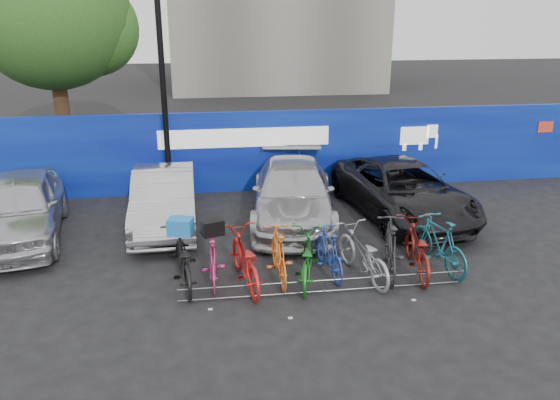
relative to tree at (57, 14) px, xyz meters
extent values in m
plane|color=black|center=(6.77, -10.06, -5.07)|extent=(100.00, 100.00, 0.00)
cube|color=#090D7E|center=(6.77, -4.06, -3.87)|extent=(22.00, 0.15, 2.40)
cube|color=white|center=(5.77, -4.16, -3.42)|extent=(5.00, 0.02, 0.55)
cube|color=white|center=(10.97, -4.16, -3.52)|extent=(1.20, 0.02, 0.90)
cube|color=red|center=(15.27, -4.16, -3.37)|extent=(0.50, 0.02, 0.35)
cylinder|color=#382314|center=(-0.23, -0.06, -3.07)|extent=(0.50, 0.50, 4.00)
sphere|color=#2A5A1C|center=(-0.23, -0.06, 0.13)|extent=(5.20, 5.20, 5.20)
sphere|color=#2A5A1C|center=(0.97, 0.24, -0.47)|extent=(3.20, 3.20, 3.20)
cylinder|color=black|center=(3.57, -4.66, -2.07)|extent=(0.16, 0.16, 6.00)
cylinder|color=#595B60|center=(6.77, -10.66, -4.79)|extent=(5.60, 0.03, 0.03)
cylinder|color=#595B60|center=(6.77, -10.66, -5.02)|extent=(5.60, 0.03, 0.03)
cylinder|color=#595B60|center=(4.17, -10.66, -4.93)|extent=(0.03, 0.03, 0.28)
cylinder|color=#595B60|center=(5.47, -10.66, -4.93)|extent=(0.03, 0.03, 0.28)
cylinder|color=#595B60|center=(6.77, -10.66, -4.93)|extent=(0.03, 0.03, 0.28)
cylinder|color=#595B60|center=(8.07, -10.66, -4.93)|extent=(0.03, 0.03, 0.28)
cylinder|color=#595B60|center=(9.37, -10.66, -4.93)|extent=(0.03, 0.03, 0.28)
imported|color=#B6B6BB|center=(0.22, -7.03, -4.28)|extent=(2.54, 4.84, 1.57)
imported|color=#B0AFB4|center=(3.55, -6.64, -4.36)|extent=(1.62, 4.36, 1.42)
imported|color=#B7B6BB|center=(6.80, -6.65, -4.34)|extent=(2.75, 5.27, 1.46)
imported|color=black|center=(9.69, -6.79, -4.36)|extent=(2.96, 5.38, 1.43)
imported|color=black|center=(4.08, -9.90, -4.53)|extent=(0.99, 2.12, 1.07)
imported|color=#DB317D|center=(4.67, -9.87, -4.55)|extent=(0.49, 1.72, 1.03)
imported|color=red|center=(5.28, -10.09, -4.52)|extent=(1.06, 2.18, 1.10)
imported|color=orange|center=(5.98, -9.93, -4.53)|extent=(0.53, 1.80, 1.08)
imported|color=#186D1E|center=(6.51, -10.10, -4.56)|extent=(1.09, 2.02, 1.01)
imported|color=#2540A5|center=(7.02, -9.87, -4.57)|extent=(0.63, 1.70, 1.00)
imported|color=#94969B|center=(7.66, -10.10, -4.55)|extent=(1.15, 2.09, 1.04)
imported|color=#29292B|center=(8.27, -10.02, -4.49)|extent=(1.00, 2.02, 1.17)
imported|color=maroon|center=(8.83, -10.03, -4.53)|extent=(1.02, 2.14, 1.08)
imported|color=#1C5F6F|center=(9.34, -9.94, -4.49)|extent=(0.92, 1.99, 1.15)
cube|color=blue|center=(4.08, -9.90, -3.83)|extent=(0.53, 0.45, 0.33)
cube|color=black|center=(4.67, -9.87, -3.88)|extent=(0.51, 0.48, 0.30)
camera|label=1|loc=(4.61, -19.79, 0.08)|focal=35.00mm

